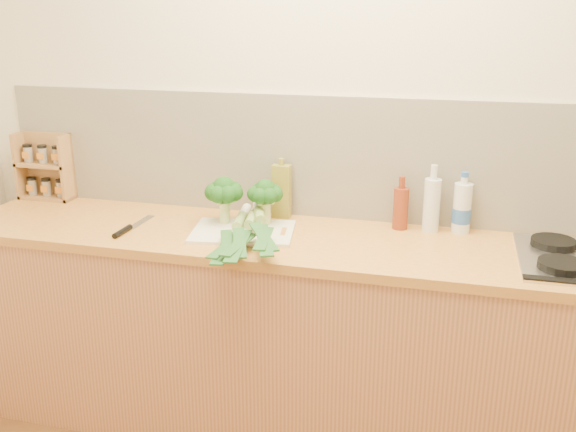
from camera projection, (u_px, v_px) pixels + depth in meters
room_shell at (342, 159)px, 2.78m from camera, size 3.50×3.50×3.50m
counter at (326, 338)px, 2.73m from camera, size 3.20×0.62×0.90m
chopping_board at (243, 232)px, 2.67m from camera, size 0.46×0.37×0.01m
broccoli_left at (224, 192)px, 2.72m from camera, size 0.16×0.16×0.20m
broccoli_right at (265, 194)px, 2.71m from camera, size 0.15×0.15×0.19m
leek_front at (237, 227)px, 2.64m from camera, size 0.17×0.69×0.04m
leek_mid at (249, 225)px, 2.61m from camera, size 0.16×0.68×0.04m
leek_back at (261, 221)px, 2.59m from camera, size 0.27×0.62×0.04m
chefs_knife at (127, 229)px, 2.69m from camera, size 0.04×0.32×0.02m
spice_rack at (46, 170)px, 3.13m from camera, size 0.27×0.11×0.32m
oil_tin at (281, 191)px, 2.84m from camera, size 0.08×0.05×0.27m
glass_bottle at (432, 204)px, 2.66m from camera, size 0.07×0.07×0.28m
amber_bottle at (401, 207)px, 2.70m from camera, size 0.06×0.06×0.23m
water_bottle at (462, 209)px, 2.65m from camera, size 0.08×0.08×0.24m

